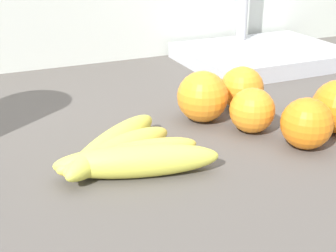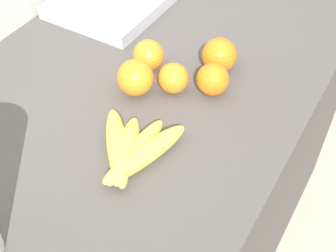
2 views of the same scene
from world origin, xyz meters
name	(u,v)px [view 1 (image 1 of 2)]	position (x,y,z in m)	size (l,w,h in m)	color
wall_back	(152,158)	(0.00, 0.39, 0.65)	(1.86, 0.06, 1.30)	silver
banana_bunch	(125,153)	(-0.23, -0.11, 0.94)	(0.20, 0.18, 0.04)	#D8D44C
orange_right	(203,97)	(-0.08, -0.02, 0.96)	(0.08, 0.08, 0.08)	orange
orange_far_right	(307,123)	(0.00, -0.16, 0.96)	(0.07, 0.07, 0.07)	orange
orange_back_right	(243,88)	(0.00, 0.00, 0.96)	(0.07, 0.07, 0.07)	orange
orange_center	(252,110)	(-0.04, -0.08, 0.96)	(0.06, 0.06, 0.06)	orange
sink_basin	(262,53)	(0.19, 0.22, 0.95)	(0.33, 0.26, 0.22)	#B7BABF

